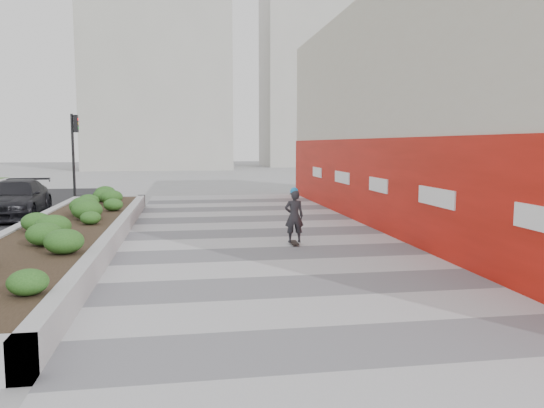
{
  "coord_description": "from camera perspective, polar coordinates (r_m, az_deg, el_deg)",
  "views": [
    {
      "loc": [
        -2.21,
        -8.26,
        2.8
      ],
      "look_at": [
        0.24,
        6.64,
        1.1
      ],
      "focal_mm": 35.0,
      "sensor_mm": 36.0,
      "label": 1
    }
  ],
  "objects": [
    {
      "name": "ground",
      "position": [
        8.99,
        5.48,
        -11.75
      ],
      "size": [
        160.0,
        160.0,
        0.0
      ],
      "primitive_type": "plane",
      "color": "gray",
      "rests_on": "ground"
    },
    {
      "name": "distant_bldg_north_r",
      "position": [
        70.99,
        4.91,
        13.85
      ],
      "size": [
        14.0,
        10.0,
        24.0
      ],
      "primitive_type": "cube",
      "color": "#ADAAA3",
      "rests_on": "ground"
    },
    {
      "name": "distant_bldg_north_l",
      "position": [
        63.73,
        -12.1,
        12.78
      ],
      "size": [
        16.0,
        12.0,
        20.0
      ],
      "primitive_type": "cube",
      "color": "#ADAAA3",
      "rests_on": "ground"
    },
    {
      "name": "building",
      "position": [
        19.57,
        18.96,
        9.53
      ],
      "size": [
        6.04,
        24.08,
        8.0
      ],
      "color": "beige",
      "rests_on": "ground"
    },
    {
      "name": "manhole_cover",
      "position": [
        11.91,
        4.11,
        -7.17
      ],
      "size": [
        0.44,
        0.44,
        0.01
      ],
      "primitive_type": "cylinder",
      "color": "#595654",
      "rests_on": "ground"
    },
    {
      "name": "planter",
      "position": [
        15.79,
        -21.28,
        -2.69
      ],
      "size": [
        3.0,
        18.0,
        0.9
      ],
      "color": "#9E9EA0",
      "rests_on": "ground"
    },
    {
      "name": "traffic_signal_near",
      "position": [
        26.24,
        -20.48,
        5.94
      ],
      "size": [
        0.33,
        0.28,
        4.2
      ],
      "color": "black",
      "rests_on": "ground"
    },
    {
      "name": "car_dark",
      "position": [
        22.62,
        -25.88,
        0.5
      ],
      "size": [
        2.26,
        5.03,
        1.43
      ],
      "primitive_type": "imported",
      "rotation": [
        0.0,
        0.0,
        0.05
      ],
      "color": "black",
      "rests_on": "ground"
    },
    {
      "name": "walkway",
      "position": [
        11.81,
        1.73,
        -7.27
      ],
      "size": [
        8.0,
        36.0,
        0.01
      ],
      "primitive_type": "cube",
      "color": "#A8A8AD",
      "rests_on": "ground"
    },
    {
      "name": "skateboarder",
      "position": [
        14.78,
        2.39,
        -1.29
      ],
      "size": [
        0.55,
        0.73,
        1.62
      ],
      "rotation": [
        0.0,
        0.0,
        -0.05
      ],
      "color": "beige",
      "rests_on": "ground"
    }
  ]
}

